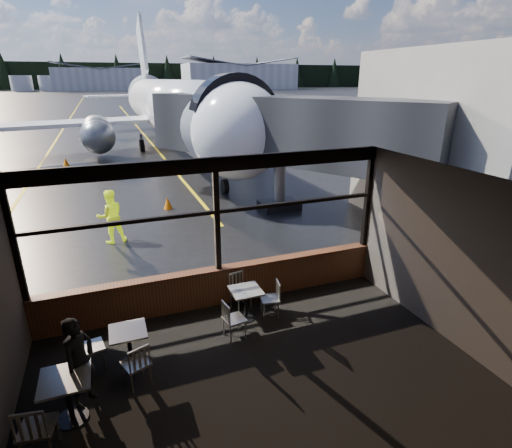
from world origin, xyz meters
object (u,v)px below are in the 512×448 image
cafe_table_left (69,399)px  chair_near_e (270,299)px  passenger (80,362)px  ground_crew (111,216)px  cafe_table_near (246,304)px  cone_nose (168,203)px  jet_bridge (271,152)px  cafe_table_mid (130,347)px  cone_wing (66,162)px  chair_mid_w (91,347)px  chair_left_s (37,428)px  airliner (171,70)px  chair_near_n (241,292)px  chair_near_w (234,320)px  chair_mid_s (136,364)px

cafe_table_left → chair_near_e: 4.34m
passenger → ground_crew: 7.15m
cafe_table_near → cone_nose: bearing=92.4°
cafe_table_near → chair_near_e: (0.54, -0.09, 0.06)m
jet_bridge → ground_crew: size_ratio=6.47×
cafe_table_mid → cone_wing: cafe_table_mid is taller
chair_mid_w → chair_near_e: bearing=86.6°
chair_left_s → chair_mid_w: bearing=77.5°
airliner → passenger: airliner is taller
jet_bridge → chair_left_s: size_ratio=11.72×
jet_bridge → chair_near_n: (-3.20, -5.90, -2.04)m
chair_near_w → chair_mid_s: chair_mid_s is taller
chair_near_e → ground_crew: (-3.14, 5.82, 0.45)m
jet_bridge → chair_left_s: bearing=-129.6°
chair_mid_s → chair_mid_w: (-0.72, 0.74, 0.01)m
cafe_table_left → airliner: bearing=76.2°
cafe_table_mid → cone_nose: (2.15, 9.30, -0.12)m
airliner → chair_left_s: (-6.26, -24.60, -5.09)m
chair_mid_s → cone_wing: chair_mid_s is taller
chair_mid_w → cone_nose: 9.60m
chair_near_w → cone_wing: bearing=-176.3°
jet_bridge → cafe_table_mid: size_ratio=15.68×
ground_crew → chair_near_e: bearing=106.7°
cafe_table_mid → cone_nose: cafe_table_mid is taller
chair_near_w → cone_wing: (-4.37, 19.87, -0.17)m
jet_bridge → cafe_table_mid: 9.28m
cafe_table_mid → cafe_table_left: cafe_table_left is taller
airliner → passenger: 24.90m
chair_mid_s → cafe_table_near: bearing=6.5°
chair_near_w → cone_wing: size_ratio=1.66×
cafe_table_near → cafe_table_left: 3.88m
chair_near_n → cone_nose: chair_near_n is taller
chair_near_e → chair_near_n: bearing=55.3°
cafe_table_near → cone_nose: (-0.37, 8.66, -0.11)m
chair_mid_w → cafe_table_near: bearing=89.2°
chair_mid_s → chair_near_w: bearing=-1.9°
passenger → cafe_table_mid: bearing=-8.3°
airliner → cone_nose: airliner is taller
chair_left_s → cafe_table_left: bearing=64.8°
chair_near_e → cafe_table_near: bearing=91.5°
airliner → jet_bridge: bearing=-87.7°
chair_mid_w → airliner: bearing=156.2°
cafe_table_mid → chair_near_n: 2.76m
chair_near_e → chair_near_w: size_ratio=0.98×
jet_bridge → chair_left_s: jet_bridge is taller
chair_left_s → jet_bridge: bearing=59.7°
jet_bridge → cafe_table_near: 7.41m
ground_crew → cone_wing: size_ratio=3.38×
cafe_table_mid → ground_crew: (-0.08, 6.38, 0.52)m
chair_left_s → cafe_table_mid: bearing=58.9°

